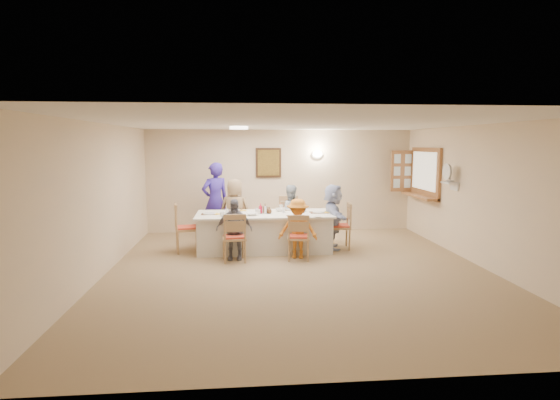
{
  "coord_description": "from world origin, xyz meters",
  "views": [
    {
      "loc": [
        -0.96,
        -7.18,
        2.17
      ],
      "look_at": [
        -0.2,
        1.4,
        1.05
      ],
      "focal_mm": 28.0,
      "sensor_mm": 36.0,
      "label": 1
    }
  ],
  "objects": [
    {
      "name": "placemat_re",
      "position": [
        0.61,
        1.55,
        0.76
      ],
      "size": [
        0.36,
        0.27,
        0.01
      ],
      "primitive_type": "cube",
      "color": "#472B19",
      "rests_on": "dining_table"
    },
    {
      "name": "placemat_fr",
      "position": [
        0.09,
        1.13,
        0.76
      ],
      "size": [
        0.36,
        0.27,
        0.01
      ],
      "primitive_type": "cube",
      "color": "#472B19",
      "rests_on": "dining_table"
    },
    {
      "name": "plate_fl",
      "position": [
        -1.11,
        1.13,
        0.77
      ],
      "size": [
        0.23,
        0.23,
        0.01
      ],
      "primitive_type": "cylinder",
      "color": "white",
      "rests_on": "dining_table"
    },
    {
      "name": "chair_front_left",
      "position": [
        -1.11,
        0.75,
        0.46
      ],
      "size": [
        0.48,
        0.48,
        0.92
      ],
      "primitive_type": null,
      "rotation": [
        0.0,
        0.0,
        3.25
      ],
      "color": "tan",
      "rests_on": "ground"
    },
    {
      "name": "chair_front_right",
      "position": [
        0.09,
        0.75,
        0.44
      ],
      "size": [
        0.48,
        0.48,
        0.89
      ],
      "primitive_type": null,
      "rotation": [
        0.0,
        0.0,
        3.01
      ],
      "color": "tan",
      "rests_on": "ground"
    },
    {
      "name": "chair_left_end",
      "position": [
        -2.06,
        1.55,
        0.5
      ],
      "size": [
        0.55,
        0.55,
        0.99
      ],
      "primitive_type": null,
      "rotation": [
        0.0,
        0.0,
        1.76
      ],
      "color": "tan",
      "rests_on": "ground"
    },
    {
      "name": "napkin_re",
      "position": [
        0.79,
        1.5,
        0.77
      ],
      "size": [
        0.15,
        0.15,
        0.01
      ],
      "primitive_type": "cube",
      "color": "yellow",
      "rests_on": "dining_table"
    },
    {
      "name": "condiment_brown",
      "position": [
        -0.49,
        1.58,
        0.86
      ],
      "size": [
        0.1,
        0.1,
        0.2
      ],
      "primitive_type": "imported",
      "rotation": [
        0.0,
        0.0,
        0.08
      ],
      "color": "#442712",
      "rests_on": "dining_table"
    },
    {
      "name": "desk_fan",
      "position": [
        3.1,
        1.05,
        1.55
      ],
      "size": [
        0.3,
        0.3,
        0.28
      ],
      "primitive_type": null,
      "color": "#A5A5A8",
      "rests_on": "fan_shelf"
    },
    {
      "name": "hatch_sill",
      "position": [
        3.09,
        2.4,
        0.97
      ],
      "size": [
        0.3,
        1.5,
        0.05
      ],
      "primitive_type": "cube",
      "color": "#9A6438",
      "rests_on": "room_walls"
    },
    {
      "name": "chair_right_end",
      "position": [
        1.04,
        1.55,
        0.48
      ],
      "size": [
        0.49,
        0.49,
        0.96
      ],
      "primitive_type": null,
      "rotation": [
        0.0,
        0.0,
        -1.65
      ],
      "color": "tan",
      "rests_on": "ground"
    },
    {
      "name": "caregiver",
      "position": [
        -1.56,
        2.7,
        0.87
      ],
      "size": [
        0.97,
        0.92,
        1.75
      ],
      "primitive_type": "imported",
      "rotation": [
        0.0,
        0.0,
        3.6
      ],
      "color": "#342395",
      "rests_on": "ground"
    },
    {
      "name": "room_walls",
      "position": [
        0.0,
        0.0,
        1.51
      ],
      "size": [
        7.0,
        7.0,
        7.0
      ],
      "color": "beige",
      "rests_on": "ground"
    },
    {
      "name": "bowl_a",
      "position": [
        -0.76,
        1.32,
        0.79
      ],
      "size": [
        0.31,
        0.31,
        0.06
      ],
      "primitive_type": "imported",
      "rotation": [
        0.0,
        0.0,
        0.2
      ],
      "color": "white",
      "rests_on": "dining_table"
    },
    {
      "name": "condiment_ketchup",
      "position": [
        -0.58,
        1.55,
        0.86
      ],
      "size": [
        0.08,
        0.08,
        0.21
      ],
      "primitive_type": "imported",
      "rotation": [
        0.0,
        0.0,
        -0.02
      ],
      "color": "red",
      "rests_on": "dining_table"
    },
    {
      "name": "plate_br",
      "position": [
        0.09,
        1.97,
        0.77
      ],
      "size": [
        0.25,
        0.25,
        0.02
      ],
      "primitive_type": "cylinder",
      "color": "white",
      "rests_on": "dining_table"
    },
    {
      "name": "napkin_fl",
      "position": [
        -0.93,
        1.08,
        0.77
      ],
      "size": [
        0.13,
        0.13,
        0.01
      ],
      "primitive_type": "cube",
      "color": "yellow",
      "rests_on": "dining_table"
    },
    {
      "name": "drinking_glass",
      "position": [
        -0.66,
        1.6,
        0.82
      ],
      "size": [
        0.06,
        0.06,
        0.1
      ],
      "primitive_type": "cylinder",
      "color": "silver",
      "rests_on": "dining_table"
    },
    {
      "name": "serving_hatch",
      "position": [
        3.21,
        2.4,
        1.5
      ],
      "size": [
        0.06,
        1.5,
        1.15
      ],
      "primitive_type": "cube",
      "color": "#9A6438",
      "rests_on": "room_walls"
    },
    {
      "name": "diner_front_left",
      "position": [
        -1.11,
        0.87,
        0.58
      ],
      "size": [
        0.7,
        0.35,
        1.15
      ],
      "primitive_type": "imported",
      "rotation": [
        0.0,
        0.0,
        -0.05
      ],
      "color": "slate",
      "rests_on": "ground"
    },
    {
      "name": "teacup_a",
      "position": [
        -1.34,
        1.26,
        0.8
      ],
      "size": [
        0.16,
        0.16,
        0.09
      ],
      "primitive_type": "imported",
      "rotation": [
        0.0,
        0.0,
        -0.23
      ],
      "color": "white",
      "rests_on": "dining_table"
    },
    {
      "name": "napkin_le",
      "position": [
        -1.43,
        1.5,
        0.77
      ],
      "size": [
        0.14,
        0.14,
        0.01
      ],
      "primitive_type": "cube",
      "color": "yellow",
      "rests_on": "dining_table"
    },
    {
      "name": "napkin_fr",
      "position": [
        0.27,
        1.08,
        0.77
      ],
      "size": [
        0.15,
        0.15,
        0.01
      ],
      "primitive_type": "cube",
      "color": "yellow",
      "rests_on": "dining_table"
    },
    {
      "name": "ground",
      "position": [
        0.0,
        0.0,
        0.0
      ],
      "size": [
        7.0,
        7.0,
        0.0
      ],
      "primitive_type": "plane",
      "color": "#8B7052"
    },
    {
      "name": "wall_picture",
      "position": [
        -0.3,
        3.46,
        1.7
      ],
      "size": [
        0.62,
        0.05,
        0.72
      ],
      "color": "#341F12",
      "rests_on": "room_walls"
    },
    {
      "name": "chair_back_right",
      "position": [
        0.09,
        2.35,
        0.5
      ],
      "size": [
        0.49,
        0.49,
        1.0
      ],
      "primitive_type": null,
      "rotation": [
        0.0,
        0.0,
        -0.03
      ],
      "color": "tan",
      "rests_on": "ground"
    },
    {
      "name": "plate_bl",
      "position": [
        -1.11,
        1.97,
        0.77
      ],
      "size": [
        0.23,
        0.23,
        0.01
      ],
      "primitive_type": "cylinder",
      "color": "white",
      "rests_on": "dining_table"
    },
    {
      "name": "plate_re",
      "position": [
        0.61,
        1.55,
        0.77
      ],
      "size": [
        0.25,
        0.25,
        0.02
      ],
      "primitive_type": "cylinder",
      "color": "white",
      "rests_on": "dining_table"
    },
    {
      "name": "plate_le",
      "position": [
        -1.61,
        1.55,
        0.77
      ],
      "size": [
        0.26,
        0.26,
        0.02
      ],
      "primitive_type": "cylinder",
      "color": "white",
      "rests_on": "dining_table"
    },
    {
      "name": "placemat_bl",
      "position": [
        -1.11,
        1.97,
        0.76
      ],
      "size": [
        0.33,
        0.24,
        0.01
      ],
      "primitive_type": "cube",
      "color": "#472B19",
      "rests_on": "dining_table"
    },
    {
      "name": "placemat_br",
      "position": [
        0.09,
        1.97,
        0.76
      ],
      "size": [
        0.33,
        0.24,
        0.01
      ],
      "primitive_type": "cube",
      "color": "#472B19",
      "rests_on": "dining_table"
    },
    {
      "name": "ceiling_light",
      "position": [
        -1.0,
        1.5,
        2.47
      ],
      "size": [
        0.36,
        0.36,
        0.05
      ],
      "primitive_type": "cylinder",
      "color": "white",
      "rests_on": "room_walls"
    },
    {
      "name": "napkin_bl",
      "position": [
        -0.93,
        1.92,
        0.77
      ],
      "size": [
        0.13,
        0.13,
        0.01
      ],
      "primitive_type": "cube",
      "color": "yellow",
      "rests_on": "dining_table"
    },
    {
      "name": "diner_front_right",
      "position": [
        0.09,
        0.87,
        0.57
      ],
      "size": [
        0.89,
        0.69,
        1.14
      ],
      "primitive_type": "imported",
      "rotation": [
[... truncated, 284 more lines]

